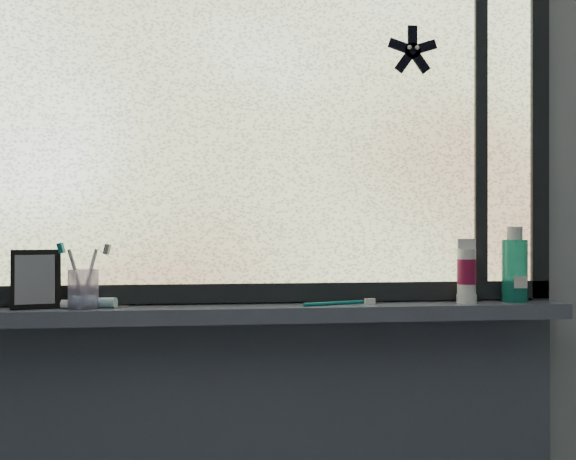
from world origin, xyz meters
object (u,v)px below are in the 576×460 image
Objects in this scene: vanity_mirror at (36,279)px; cream_tube at (467,269)px; toothbrush_cup at (83,289)px; mouthwash_bottle at (515,264)px.

vanity_mirror is 1.19× the size of cream_tube.
vanity_mirror reaches higher than toothbrush_cup.
mouthwash_bottle reaches higher than vanity_mirror.
toothbrush_cup is at bearing -179.58° from cream_tube.
vanity_mirror is 1.51× the size of toothbrush_cup.
cream_tube is (1.02, 0.01, 0.04)m from toothbrush_cup.
vanity_mirror is at bearing 179.57° from cream_tube.
vanity_mirror is at bearing -179.95° from mouthwash_bottle.
mouthwash_bottle is at bearing 0.84° from toothbrush_cup.
cream_tube is at bearing -14.81° from vanity_mirror.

